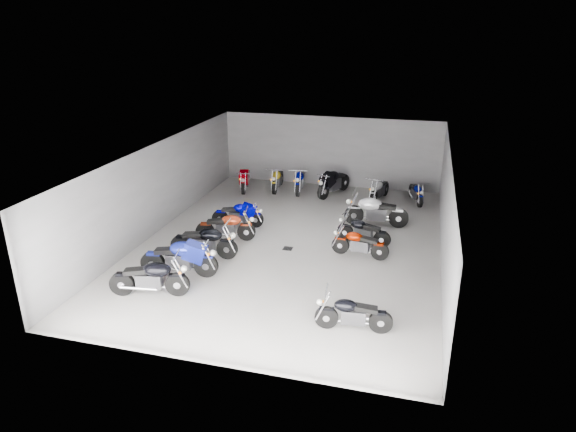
% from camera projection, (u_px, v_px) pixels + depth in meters
% --- Properties ---
extents(ground, '(14.00, 14.00, 0.00)m').
position_uv_depth(ground, '(292.00, 243.00, 17.83)').
color(ground, '#A29F99').
rests_on(ground, ground).
extents(wall_back, '(10.00, 0.10, 3.20)m').
position_uv_depth(wall_back, '(330.00, 151.00, 23.58)').
color(wall_back, slate).
rests_on(wall_back, ground).
extents(wall_left, '(0.10, 14.00, 3.20)m').
position_uv_depth(wall_left, '(158.00, 188.00, 18.48)').
color(wall_left, slate).
rests_on(wall_left, ground).
extents(wall_right, '(0.10, 14.00, 3.20)m').
position_uv_depth(wall_right, '(446.00, 213.00, 16.05)').
color(wall_right, slate).
rests_on(wall_right, ground).
extents(ceiling, '(10.00, 14.00, 0.04)m').
position_uv_depth(ceiling, '(292.00, 152.00, 16.68)').
color(ceiling, black).
rests_on(ceiling, wall_back).
extents(drain_grate, '(0.32, 0.32, 0.01)m').
position_uv_depth(drain_grate, '(288.00, 248.00, 17.38)').
color(drain_grate, black).
rests_on(drain_grate, ground).
extents(motorcycle_left_a, '(2.22, 0.71, 0.99)m').
position_uv_depth(motorcycle_left_a, '(150.00, 278.00, 14.26)').
color(motorcycle_left_a, black).
rests_on(motorcycle_left_a, ground).
extents(motorcycle_left_b, '(2.38, 0.58, 1.05)m').
position_uv_depth(motorcycle_left_b, '(180.00, 258.00, 15.37)').
color(motorcycle_left_b, black).
rests_on(motorcycle_left_b, ground).
extents(motorcycle_left_c, '(2.26, 0.48, 0.99)m').
position_uv_depth(motorcycle_left_c, '(205.00, 242.00, 16.60)').
color(motorcycle_left_c, black).
rests_on(motorcycle_left_c, ground).
extents(motorcycle_left_d, '(2.09, 0.63, 0.93)m').
position_uv_depth(motorcycle_left_d, '(226.00, 227.00, 17.89)').
color(motorcycle_left_d, black).
rests_on(motorcycle_left_d, ground).
extents(motorcycle_left_e, '(1.96, 0.47, 0.86)m').
position_uv_depth(motorcycle_left_e, '(238.00, 215.00, 19.10)').
color(motorcycle_left_e, black).
rests_on(motorcycle_left_e, ground).
extents(motorcycle_right_a, '(1.94, 0.43, 0.85)m').
position_uv_depth(motorcycle_right_a, '(353.00, 314.00, 12.66)').
color(motorcycle_right_a, black).
rests_on(motorcycle_right_a, ground).
extents(motorcycle_right_d, '(1.90, 0.44, 0.84)m').
position_uv_depth(motorcycle_right_d, '(359.00, 244.00, 16.66)').
color(motorcycle_right_d, black).
rests_on(motorcycle_right_d, ground).
extents(motorcycle_right_e, '(1.91, 0.58, 0.85)m').
position_uv_depth(motorcycle_right_e, '(363.00, 231.00, 17.62)').
color(motorcycle_right_e, black).
rests_on(motorcycle_right_e, ground).
extents(motorcycle_right_f, '(2.39, 0.50, 1.05)m').
position_uv_depth(motorcycle_right_f, '(376.00, 211.00, 19.14)').
color(motorcycle_right_f, black).
rests_on(motorcycle_right_f, ground).
extents(motorcycle_back_a, '(0.63, 2.10, 0.93)m').
position_uv_depth(motorcycle_back_a, '(245.00, 179.00, 23.29)').
color(motorcycle_back_a, black).
rests_on(motorcycle_back_a, ground).
extents(motorcycle_back_b, '(0.46, 2.07, 0.91)m').
position_uv_depth(motorcycle_back_b, '(277.00, 179.00, 23.27)').
color(motorcycle_back_b, black).
rests_on(motorcycle_back_b, ground).
extents(motorcycle_back_c, '(0.50, 2.18, 0.96)m').
position_uv_depth(motorcycle_back_c, '(300.00, 180.00, 23.02)').
color(motorcycle_back_c, black).
rests_on(motorcycle_back_c, ground).
extents(motorcycle_back_d, '(1.04, 2.25, 1.04)m').
position_uv_depth(motorcycle_back_d, '(333.00, 183.00, 22.55)').
color(motorcycle_back_d, black).
rests_on(motorcycle_back_d, ground).
extents(motorcycle_back_e, '(0.64, 2.00, 0.89)m').
position_uv_depth(motorcycle_back_e, '(379.00, 190.00, 21.88)').
color(motorcycle_back_e, black).
rests_on(motorcycle_back_e, ground).
extents(motorcycle_back_f, '(0.65, 1.81, 0.82)m').
position_uv_depth(motorcycle_back_f, '(416.00, 192.00, 21.65)').
color(motorcycle_back_f, black).
rests_on(motorcycle_back_f, ground).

